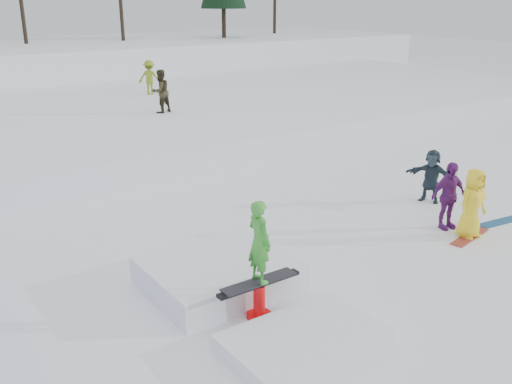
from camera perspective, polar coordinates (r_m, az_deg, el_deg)
ground at (r=11.27m, az=3.82°, el=-8.50°), size 120.00×120.00×0.00m
snow_midrise at (r=25.03m, az=-19.91°, el=6.80°), size 50.00×18.00×0.80m
walker_olive at (r=23.14m, az=-9.53°, el=9.90°), size 0.95×0.82×1.69m
walker_ygreen at (r=27.75m, az=-10.59°, el=11.21°), size 1.18×1.07×1.59m
spectator_purple at (r=13.97m, az=18.68°, el=-0.35°), size 1.01×0.58×1.61m
spectator_yellow at (r=13.63m, az=20.82°, el=-1.07°), size 0.79×0.52×1.62m
spectator_dark at (r=15.72m, az=17.11°, el=1.54°), size 0.86×1.38×1.42m
loose_board_red at (r=13.88m, az=20.59°, el=-4.20°), size 1.43×0.53×0.03m
loose_board_teal at (r=15.09m, az=23.36°, el=-2.71°), size 1.42×0.46×0.03m
jib_rail_feature at (r=10.24m, az=-1.58°, el=-9.53°), size 2.60×4.40×2.11m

